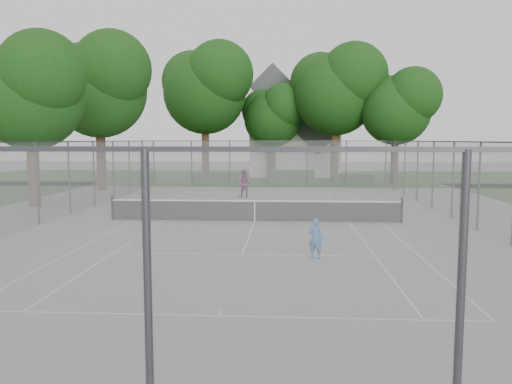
# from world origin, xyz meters

# --- Properties ---
(ground) EXTENTS (120.00, 120.00, 0.00)m
(ground) POSITION_xyz_m (0.00, 0.00, 0.00)
(ground) COLOR slate
(ground) RESTS_ON ground
(grass_far) EXTENTS (60.00, 20.00, 0.00)m
(grass_far) POSITION_xyz_m (0.00, 26.00, 0.00)
(grass_far) COLOR #204212
(grass_far) RESTS_ON ground
(court_markings) EXTENTS (11.03, 23.83, 0.01)m
(court_markings) POSITION_xyz_m (0.00, 0.00, 0.01)
(court_markings) COLOR beige
(court_markings) RESTS_ON ground
(tennis_net) EXTENTS (12.87, 0.10, 1.10)m
(tennis_net) POSITION_xyz_m (0.00, 0.00, 0.51)
(tennis_net) COLOR black
(tennis_net) RESTS_ON ground
(perimeter_fence) EXTENTS (18.08, 34.08, 3.52)m
(perimeter_fence) POSITION_xyz_m (0.00, 0.00, 1.81)
(perimeter_fence) COLOR #38383D
(perimeter_fence) RESTS_ON ground
(tree_far_left) EXTENTS (8.46, 7.72, 12.15)m
(tree_far_left) POSITION_xyz_m (-5.75, 22.93, 8.36)
(tree_far_left) COLOR #3C2616
(tree_far_left) RESTS_ON ground
(tree_far_midleft) EXTENTS (6.00, 5.48, 8.63)m
(tree_far_midleft) POSITION_xyz_m (0.20, 24.30, 5.93)
(tree_far_midleft) COLOR #3C2616
(tree_far_midleft) RESTS_ON ground
(tree_far_midright) EXTENTS (8.17, 7.46, 11.74)m
(tree_far_midright) POSITION_xyz_m (5.71, 22.18, 8.07)
(tree_far_midright) COLOR #3C2616
(tree_far_midright) RESTS_ON ground
(tree_far_right) EXTENTS (6.53, 5.97, 9.39)m
(tree_far_right) POSITION_xyz_m (10.44, 20.16, 6.45)
(tree_far_right) COLOR #3C2616
(tree_far_right) RESTS_ON ground
(tree_side_back) EXTENTS (7.71, 7.04, 11.08)m
(tree_side_back) POSITION_xyz_m (-11.79, 13.39, 7.62)
(tree_side_back) COLOR #3C2616
(tree_side_back) RESTS_ON ground
(tree_side_front) EXTENTS (6.37, 5.81, 9.15)m
(tree_side_front) POSITION_xyz_m (-12.05, 4.16, 6.28)
(tree_side_front) COLOR #3C2616
(tree_side_front) RESTS_ON ground
(hedge_left) EXTENTS (3.64, 1.09, 0.91)m
(hedge_left) POSITION_xyz_m (-4.37, 18.17, 0.46)
(hedge_left) COLOR #1C4014
(hedge_left) RESTS_ON ground
(hedge_mid) EXTENTS (3.60, 1.03, 1.13)m
(hedge_mid) POSITION_xyz_m (1.86, 18.57, 0.57)
(hedge_mid) COLOR #1C4014
(hedge_mid) RESTS_ON ground
(hedge_right) EXTENTS (2.99, 1.10, 0.90)m
(hedge_right) POSITION_xyz_m (6.77, 18.23, 0.45)
(hedge_right) COLOR #1C4014
(hedge_right) RESTS_ON ground
(house) EXTENTS (8.60, 6.66, 10.70)m
(house) POSITION_xyz_m (2.22, 28.72, 4.31)
(house) COLOR silver
(house) RESTS_ON ground
(girl_player) EXTENTS (0.51, 0.41, 1.22)m
(girl_player) POSITION_xyz_m (2.27, -6.73, 0.61)
(girl_player) COLOR #326ABE
(girl_player) RESTS_ON ground
(woman_player) EXTENTS (0.99, 0.87, 1.73)m
(woman_player) POSITION_xyz_m (-1.18, 8.96, 0.86)
(woman_player) COLOR #6C244F
(woman_player) RESTS_ON ground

